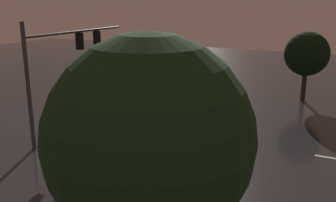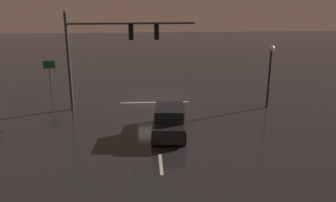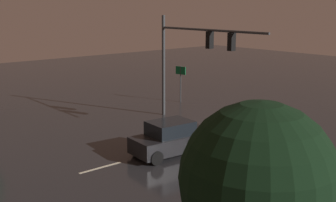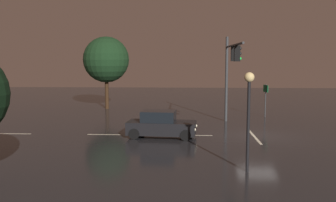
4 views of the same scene
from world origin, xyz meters
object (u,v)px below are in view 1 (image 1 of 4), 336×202
object	(u,v)px
tree_left_near	(307,54)
tree_right_near	(149,139)
street_lamp_left_kerb	(160,57)
traffic_signal_assembly	(63,56)
car_approaching	(169,114)

from	to	relation	value
tree_left_near	tree_right_near	distance (m)	23.85
tree_right_near	street_lamp_left_kerb	bearing A→B (deg)	-153.02
traffic_signal_assembly	street_lamp_left_kerb	size ratio (longest dim) A/B	1.93
traffic_signal_assembly	tree_right_near	distance (m)	14.71
tree_left_near	tree_right_near	bearing A→B (deg)	-1.03
traffic_signal_assembly	car_approaching	size ratio (longest dim) A/B	1.90
traffic_signal_assembly	car_approaching	xyz separation A→B (m)	(-3.69, 4.79, -3.80)
traffic_signal_assembly	tree_right_near	size ratio (longest dim) A/B	1.20
street_lamp_left_kerb	tree_right_near	world-z (taller)	tree_right_near
street_lamp_left_kerb	tree_left_near	bearing A→B (deg)	106.24
traffic_signal_assembly	tree_left_near	bearing A→B (deg)	140.87
car_approaching	tree_right_near	size ratio (longest dim) A/B	0.63
car_approaching	tree_right_near	world-z (taller)	tree_right_near
traffic_signal_assembly	car_approaching	distance (m)	7.14
car_approaching	tree_left_near	bearing A→B (deg)	147.34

